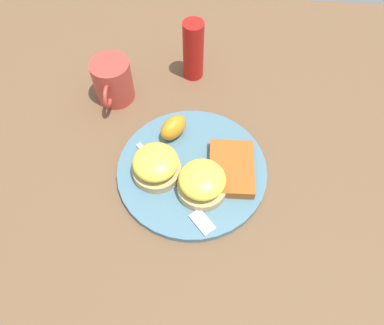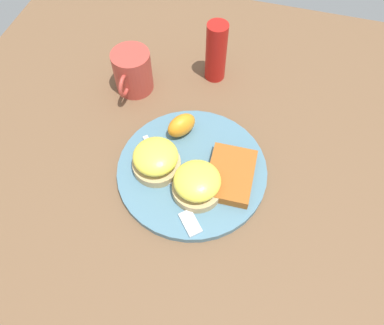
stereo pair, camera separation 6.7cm
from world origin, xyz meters
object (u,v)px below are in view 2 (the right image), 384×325
object	(u,v)px
hashbrown_patty	(231,173)
cup	(133,72)
sandwich_benedict_right	(197,184)
condiment_bottle	(216,52)
sandwich_benedict_left	(156,159)
fork	(172,189)
orange_wedge	(181,125)

from	to	relation	value
hashbrown_patty	cup	xyz separation A→B (m)	(-0.17, -0.25, 0.02)
sandwich_benedict_right	condiment_bottle	xyz separation A→B (m)	(-0.30, -0.04, 0.03)
cup	sandwich_benedict_right	bearing A→B (deg)	42.37
sandwich_benedict_right	cup	xyz separation A→B (m)	(-0.22, -0.20, 0.00)
cup	condiment_bottle	size ratio (longest dim) A/B	0.82
sandwich_benedict_left	cup	distance (m)	0.22
sandwich_benedict_left	cup	xyz separation A→B (m)	(-0.19, -0.12, 0.00)
sandwich_benedict_left	cup	world-z (taller)	cup
condiment_bottle	fork	bearing A→B (deg)	-0.51
hashbrown_patty	condiment_bottle	world-z (taller)	condiment_bottle
fork	cup	size ratio (longest dim) A/B	1.60
hashbrown_patty	condiment_bottle	bearing A→B (deg)	-160.12
sandwich_benedict_right	condiment_bottle	size ratio (longest dim) A/B	0.66
sandwich_benedict_right	fork	size ratio (longest dim) A/B	0.50
fork	condiment_bottle	bearing A→B (deg)	179.49
sandwich_benedict_right	orange_wedge	bearing A→B (deg)	-151.76
hashbrown_patty	fork	world-z (taller)	hashbrown_patty
fork	sandwich_benedict_right	bearing A→B (deg)	101.55
condiment_bottle	hashbrown_patty	bearing A→B (deg)	19.88
hashbrown_patty	orange_wedge	bearing A→B (deg)	-121.94
orange_wedge	condiment_bottle	world-z (taller)	condiment_bottle
sandwich_benedict_left	hashbrown_patty	bearing A→B (deg)	97.96
orange_wedge	fork	xyz separation A→B (m)	(0.13, 0.02, -0.02)
cup	condiment_bottle	bearing A→B (deg)	116.94
sandwich_benedict_right	orange_wedge	xyz separation A→B (m)	(-0.12, -0.06, -0.00)
sandwich_benedict_right	fork	xyz separation A→B (m)	(0.01, -0.04, -0.02)
sandwich_benedict_left	orange_wedge	world-z (taller)	sandwich_benedict_left
sandwich_benedict_left	fork	size ratio (longest dim) A/B	0.50
sandwich_benedict_left	fork	bearing A→B (deg)	47.76
orange_wedge	fork	distance (m)	0.13
hashbrown_patty	condiment_bottle	size ratio (longest dim) A/B	0.84
cup	condiment_bottle	world-z (taller)	condiment_bottle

